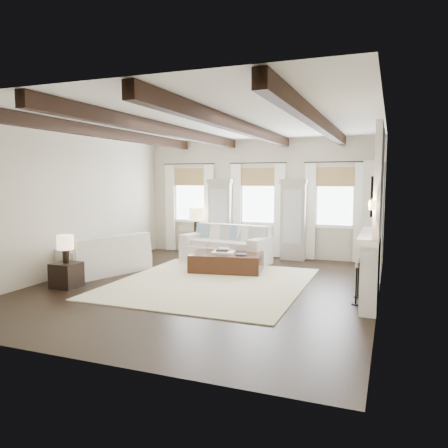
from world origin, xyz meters
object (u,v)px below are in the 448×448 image
at_px(ottoman, 227,262).
at_px(side_table_back, 197,244).
at_px(side_table_front, 66,275).
at_px(sofa_back, 227,247).
at_px(sofa_left, 106,258).

distance_m(ottoman, side_table_back, 2.22).
xyz_separation_m(side_table_front, side_table_back, (0.92, 4.14, 0.08)).
xyz_separation_m(sofa_back, ottoman, (0.39, -1.04, -0.18)).
height_order(ottoman, side_table_back, side_table_back).
bearing_deg(sofa_back, side_table_back, 152.38).
xyz_separation_m(sofa_left, side_table_back, (0.96, 2.82, -0.03)).
height_order(sofa_back, sofa_left, sofa_back).
height_order(sofa_left, side_table_back, sofa_left).
relative_size(ottoman, side_table_back, 2.46).
distance_m(sofa_back, ottoman, 1.13).
relative_size(sofa_back, sofa_left, 1.05).
bearing_deg(sofa_back, sofa_left, -132.96).
height_order(sofa_back, side_table_front, sofa_back).
bearing_deg(ottoman, sofa_back, 101.05).
xyz_separation_m(ottoman, side_table_front, (-2.43, -2.51, 0.03)).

